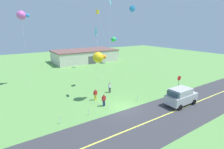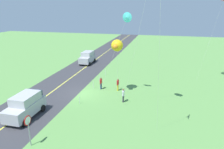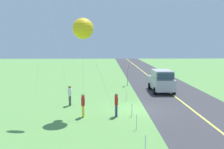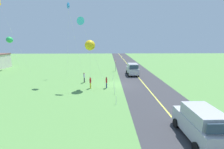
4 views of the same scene
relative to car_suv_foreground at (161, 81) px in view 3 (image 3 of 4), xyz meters
The scene contains 13 objects.
ground_plane 7.55m from the car_suv_foreground, 154.48° to the left, with size 120.00×120.00×0.10m, color #60994C.
asphalt_road 6.87m from the car_suv_foreground, behind, with size 120.00×7.00×0.00m, color #38383D.
road_centre_stripe 6.87m from the car_suv_foreground, behind, with size 120.00×0.16×0.00m, color #E5E04C.
car_suv_foreground is the anchor object (origin of this frame).
stop_sign 4.94m from the car_suv_foreground, 39.48° to the left, with size 0.76×0.08×2.56m.
person_adult_near 11.24m from the car_suv_foreground, 140.14° to the left, with size 0.58×0.22×1.60m.
person_adult_companion 10.14m from the car_suv_foreground, 122.72° to the left, with size 0.58×0.22×1.60m.
person_child_watcher 9.91m from the car_suv_foreground, 149.91° to the left, with size 0.58×0.22×1.60m.
kite_red_low 11.76m from the car_suv_foreground, 138.13° to the left, with size 1.90×1.40×6.61m.
fence_post_0 14.92m from the car_suv_foreground, 164.79° to the left, with size 0.05×0.05×0.90m, color silver.
fence_post_1 11.85m from the car_suv_foreground, 160.70° to the left, with size 0.05×0.05×0.90m, color silver.
fence_post_2 9.48m from the car_suv_foreground, 155.56° to the left, with size 0.05×0.05×0.90m, color silver.
fence_post_3 5.56m from the car_suv_foreground, 134.83° to the left, with size 0.05×0.05×0.90m, color silver.
Camera 3 is at (-18.44, 2.48, 4.99)m, focal length 40.42 mm.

